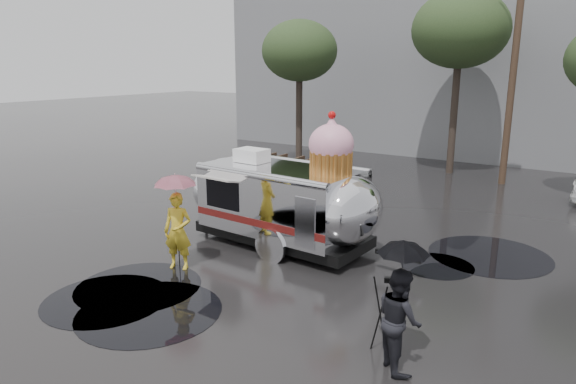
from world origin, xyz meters
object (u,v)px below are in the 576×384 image
Objects in this scene: airstream_trailer at (284,198)px; tripod at (386,307)px; person_right at (399,319)px; person_left at (178,231)px.

airstream_trailer is 5.37× the size of tripod.
person_right is 0.66m from tripod.
tripod is at bearing -2.82° from person_right.
airstream_trailer is 5.60m from tripod.
airstream_trailer is 6.23m from person_right.
airstream_trailer reaches higher than person_right.
person_right is (6.14, -1.10, -0.08)m from person_left.
person_left is at bearing 151.19° from tripod.
person_right is at bearing -31.37° from person_left.
airstream_trailer reaches higher than tripod.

